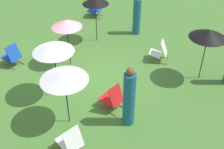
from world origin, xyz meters
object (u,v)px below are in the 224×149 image
deckchair_8 (95,9)px  umbrella_1 (53,48)px  umbrella_2 (64,76)px  person_0 (137,16)px  deckchair_1 (112,98)px  person_2 (129,98)px  umbrella_0 (95,1)px  deckchair_3 (160,52)px  deckchair_4 (70,141)px  deckchair_6 (12,56)px  umbrella_3 (67,23)px  umbrella_4 (208,34)px

deckchair_8 → umbrella_1: (5.55, 2.41, 1.40)m
deckchair_8 → umbrella_2: umbrella_2 is taller
umbrella_2 → person_0: (-5.81, -0.90, -0.79)m
umbrella_1 → umbrella_2: bearing=53.1°
deckchair_1 → umbrella_1: size_ratio=0.44×
person_2 → umbrella_0: bearing=-94.4°
deckchair_1 → person_2: person_2 is taller
deckchair_3 → person_2: person_2 is taller
deckchair_3 → deckchair_4: bearing=-16.9°
deckchair_4 → umbrella_0: size_ratio=0.45×
deckchair_6 → umbrella_3: bearing=125.3°
deckchair_3 → umbrella_3: size_ratio=0.48×
deckchair_3 → person_2: 3.56m
umbrella_0 → umbrella_2: size_ratio=1.11×
deckchair_6 → person_2: person_2 is taller
deckchair_1 → deckchair_6: 4.37m
deckchair_6 → umbrella_4: size_ratio=0.44×
umbrella_0 → umbrella_3: bearing=5.0°
deckchair_8 → person_0: person_0 is taller
deckchair_3 → umbrella_1: 4.28m
deckchair_6 → deckchair_8: size_ratio=0.97×
deckchair_1 → umbrella_0: bearing=-129.7°
umbrella_0 → umbrella_3: umbrella_0 is taller
deckchair_3 → umbrella_2: size_ratio=0.50×
deckchair_3 → person_2: (3.47, 0.60, 0.53)m
umbrella_3 → deckchair_8: bearing=-158.2°
deckchair_6 → umbrella_3: 2.48m
deckchair_8 → person_2: (5.45, 4.88, 0.53)m
deckchair_3 → umbrella_0: bearing=-106.1°
deckchair_1 → umbrella_3: size_ratio=0.47×
person_0 → person_2: size_ratio=0.93×
deckchair_6 → deckchair_8: same height
deckchair_6 → umbrella_4: (-2.81, 6.14, 1.36)m
deckchair_1 → umbrella_2: umbrella_2 is taller
deckchair_3 → deckchair_6: (3.12, -4.48, 0.00)m
umbrella_0 → umbrella_3: (2.00, 0.17, -0.11)m
deckchair_3 → umbrella_2: 4.59m
umbrella_4 → person_2: bearing=-18.6°
umbrella_2 → umbrella_3: bearing=-142.2°
deckchair_6 → umbrella_2: umbrella_2 is taller
person_2 → umbrella_2: bearing=-18.5°
deckchair_6 → umbrella_3: (-1.16, 1.78, 1.28)m
deckchair_4 → umbrella_4: size_ratio=0.46×
deckchair_4 → person_0: 6.84m
umbrella_0 → person_2: size_ratio=1.00×
umbrella_1 → umbrella_4: 4.82m
deckchair_8 → person_2: size_ratio=0.45×
deckchair_8 → person_0: (0.50, 2.52, 0.46)m
umbrella_1 → person_2: 2.63m
umbrella_2 → umbrella_3: 3.00m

